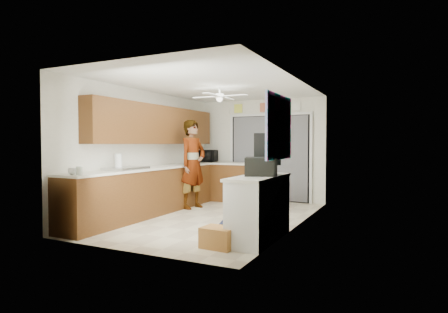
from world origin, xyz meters
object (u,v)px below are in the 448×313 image
(paper_towel_roll, at_px, (118,162))
(cardboard_box, at_px, (219,238))
(suitcase, at_px, (261,166))
(navy_crate, at_px, (234,231))
(dog, at_px, (268,198))
(man, at_px, (193,164))
(microwave, at_px, (208,156))
(cup, at_px, (72,171))

(paper_towel_roll, bearing_deg, cardboard_box, -17.58)
(suitcase, relative_size, cardboard_box, 1.38)
(navy_crate, relative_size, dog, 0.66)
(man, height_order, dog, man)
(microwave, height_order, navy_crate, microwave)
(cup, bearing_deg, microwave, 89.91)
(navy_crate, bearing_deg, paper_towel_roll, 173.99)
(cup, relative_size, navy_crate, 0.32)
(suitcase, height_order, dog, suitcase)
(dog, bearing_deg, cup, -95.62)
(microwave, height_order, man, man)
(suitcase, relative_size, dog, 1.00)
(paper_towel_roll, height_order, navy_crate, paper_towel_roll)
(microwave, bearing_deg, navy_crate, -157.83)
(dog, bearing_deg, navy_crate, -59.44)
(microwave, relative_size, cardboard_box, 1.23)
(microwave, bearing_deg, cardboard_box, -161.48)
(paper_towel_roll, height_order, cardboard_box, paper_towel_roll)
(paper_towel_roll, bearing_deg, navy_crate, -6.01)
(suitcase, xyz_separation_m, man, (-2.22, 1.77, -0.11))
(suitcase, bearing_deg, paper_towel_roll, 159.76)
(microwave, distance_m, cup, 4.30)
(suitcase, bearing_deg, cardboard_box, -132.91)
(microwave, relative_size, navy_crate, 1.35)
(cup, relative_size, paper_towel_roll, 0.46)
(cardboard_box, xyz_separation_m, dog, (-0.39, 3.12, 0.10))
(navy_crate, bearing_deg, microwave, 123.72)
(suitcase, bearing_deg, man, 121.31)
(suitcase, xyz_separation_m, navy_crate, (-0.32, -0.25, -0.95))
(navy_crate, bearing_deg, cup, -157.36)
(navy_crate, relative_size, man, 0.21)
(suitcase, distance_m, navy_crate, 1.03)
(cup, xyz_separation_m, man, (0.35, 2.96, -0.03))
(suitcase, distance_m, cardboard_box, 1.25)
(paper_towel_roll, relative_size, man, 0.15)
(cup, distance_m, suitcase, 2.83)
(suitcase, distance_m, man, 2.84)
(microwave, xyz_separation_m, man, (0.34, -1.34, -0.13))
(cup, bearing_deg, paper_towel_roll, 98.31)
(suitcase, bearing_deg, microwave, 109.37)
(suitcase, height_order, cardboard_box, suitcase)
(suitcase, xyz_separation_m, dog, (-0.71, 2.36, -0.83))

